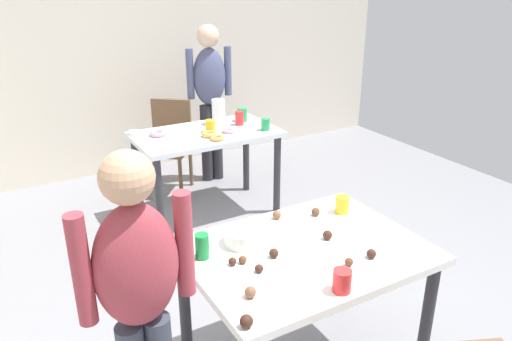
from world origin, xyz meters
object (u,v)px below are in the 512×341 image
person_girl_near (139,295)px  mixing_bowl (243,237)px  soda_can (202,246)px  pitcher_far (219,112)px  dining_table_far (206,145)px  person_adult_far (210,90)px  dining_table_near (305,266)px  chair_far_table (169,140)px

person_girl_near → mixing_bowl: person_girl_near is taller
soda_can → pitcher_far: 2.16m
dining_table_far → mixing_bowl: (-0.59, -1.74, 0.15)m
person_adult_far → dining_table_near: bearing=-105.3°
soda_can → dining_table_near: bearing=-20.6°
chair_far_table → person_adult_far: (0.45, 0.02, 0.43)m
dining_table_near → person_girl_near: person_girl_near is taller
chair_far_table → soda_can: size_ratio=7.13×
person_girl_near → person_adult_far: 3.14m
soda_can → pitcher_far: bearing=62.1°
dining_table_far → chair_far_table: bearing=97.1°
mixing_bowl → soda_can: (-0.23, -0.02, 0.02)m
chair_far_table → person_girl_near: bearing=-112.3°
person_adult_far → pitcher_far: 0.57m
dining_table_far → person_girl_near: bearing=-120.5°
dining_table_far → pitcher_far: size_ratio=5.37×
dining_table_near → pitcher_far: size_ratio=5.10×
dining_table_near → pitcher_far: (0.55, 2.08, 0.21)m
person_girl_near → soda_can: person_girl_near is taller
mixing_bowl → soda_can: 0.23m
soda_can → pitcher_far: (1.01, 1.91, 0.05)m
dining_table_far → chair_far_table: 0.70m
dining_table_far → person_adult_far: bearing=62.3°
dining_table_near → mixing_bowl: bearing=141.0°
person_girl_near → mixing_bowl: 0.67m
person_adult_far → dining_table_far: bearing=-117.7°
dining_table_near → dining_table_far: (0.35, 1.93, -0.01)m
person_adult_far → soda_can: size_ratio=12.62×
pitcher_far → dining_table_far: bearing=-141.7°
person_adult_far → pitcher_far: (-0.17, -0.54, -0.06)m
person_girl_near → person_adult_far: size_ratio=0.93×
dining_table_far → soda_can: 1.94m
person_girl_near → soda_can: bearing=35.7°
chair_far_table → person_adult_far: size_ratio=0.57×
person_adult_far → mixing_bowl: size_ratio=8.49×
mixing_bowl → soda_can: bearing=-175.1°
person_girl_near → person_adult_far: person_adult_far is taller
dining_table_near → soda_can: 0.52m
dining_table_far → mixing_bowl: mixing_bowl is taller
dining_table_far → pitcher_far: 0.33m
soda_can → pitcher_far: pitcher_far is taller
dining_table_near → chair_far_table: bearing=84.1°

